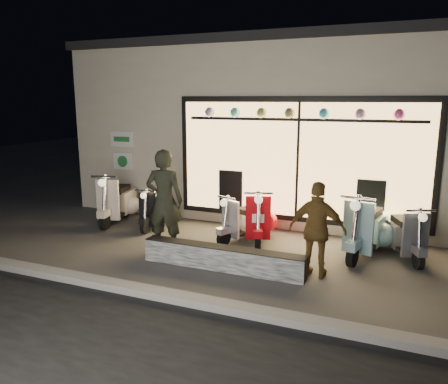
# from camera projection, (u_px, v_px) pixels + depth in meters

# --- Properties ---
(ground) EXTENTS (40.00, 40.00, 0.00)m
(ground) POSITION_uv_depth(u_px,v_px,m) (228.00, 256.00, 8.01)
(ground) COLOR #383533
(ground) RESTS_ON ground
(kerb) EXTENTS (40.00, 0.25, 0.12)m
(kerb) POSITION_uv_depth(u_px,v_px,m) (176.00, 297.00, 6.19)
(kerb) COLOR slate
(kerb) RESTS_ON ground
(shop_building) EXTENTS (10.20, 6.23, 4.20)m
(shop_building) POSITION_uv_depth(u_px,v_px,m) (295.00, 125.00, 12.07)
(shop_building) COLOR beige
(shop_building) RESTS_ON ground
(graffiti_barrier) EXTENTS (2.83, 0.28, 0.40)m
(graffiti_barrier) POSITION_uv_depth(u_px,v_px,m) (222.00, 258.00, 7.32)
(graffiti_barrier) COLOR black
(graffiti_barrier) RESTS_ON ground
(scooter_silver) EXTENTS (0.74, 1.28, 0.93)m
(scooter_silver) POSITION_uv_depth(u_px,v_px,m) (247.00, 221.00, 8.93)
(scooter_silver) COLOR black
(scooter_silver) RESTS_ON ground
(scooter_red) EXTENTS (0.80, 1.50, 1.07)m
(scooter_red) POSITION_uv_depth(u_px,v_px,m) (258.00, 218.00, 8.94)
(scooter_red) COLOR black
(scooter_red) RESTS_ON ground
(scooter_black) EXTENTS (0.48, 1.27, 0.90)m
(scooter_black) POSITION_uv_depth(u_px,v_px,m) (158.00, 210.00, 9.85)
(scooter_black) COLOR black
(scooter_black) RESTS_ON ground
(scooter_cream) EXTENTS (0.73, 1.60, 1.14)m
(scooter_cream) POSITION_uv_depth(u_px,v_px,m) (119.00, 201.00, 10.29)
(scooter_cream) COLOR black
(scooter_cream) RESTS_ON ground
(scooter_blue) EXTENTS (0.73, 1.63, 1.16)m
(scooter_blue) POSITION_uv_depth(u_px,v_px,m) (368.00, 229.00, 8.08)
(scooter_blue) COLOR black
(scooter_blue) RESTS_ON ground
(scooter_grey) EXTENTS (0.77, 1.35, 0.98)m
(scooter_grey) POSITION_uv_depth(u_px,v_px,m) (403.00, 234.00, 7.98)
(scooter_grey) COLOR black
(scooter_grey) RESTS_ON ground
(man) EXTENTS (0.78, 0.59, 1.93)m
(man) POSITION_uv_depth(u_px,v_px,m) (164.00, 201.00, 8.10)
(man) COLOR black
(man) RESTS_ON ground
(woman) EXTENTS (0.92, 0.41, 1.56)m
(woman) POSITION_uv_depth(u_px,v_px,m) (317.00, 230.00, 6.91)
(woman) COLOR brown
(woman) RESTS_ON ground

